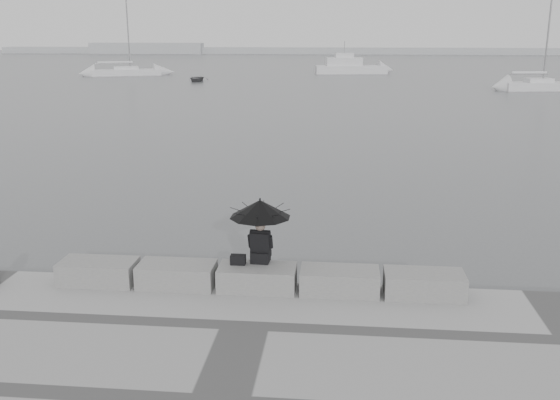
# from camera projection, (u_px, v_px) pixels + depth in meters

# --- Properties ---
(ground) EXTENTS (360.00, 360.00, 0.00)m
(ground) POSITION_uv_depth(u_px,v_px,m) (260.00, 302.00, 13.53)
(ground) COLOR #4C4F52
(ground) RESTS_ON ground
(stone_block_far_left) EXTENTS (1.60, 0.80, 0.50)m
(stone_block_far_left) POSITION_uv_depth(u_px,v_px,m) (99.00, 272.00, 13.23)
(stone_block_far_left) COLOR slate
(stone_block_far_left) RESTS_ON promenade
(stone_block_left) EXTENTS (1.60, 0.80, 0.50)m
(stone_block_left) POSITION_uv_depth(u_px,v_px,m) (177.00, 275.00, 13.06)
(stone_block_left) COLOR slate
(stone_block_left) RESTS_ON promenade
(stone_block_centre) EXTENTS (1.60, 0.80, 0.50)m
(stone_block_centre) POSITION_uv_depth(u_px,v_px,m) (257.00, 278.00, 12.90)
(stone_block_centre) COLOR slate
(stone_block_centre) RESTS_ON promenade
(stone_block_right) EXTENTS (1.60, 0.80, 0.50)m
(stone_block_right) POSITION_uv_depth(u_px,v_px,m) (340.00, 281.00, 12.74)
(stone_block_right) COLOR slate
(stone_block_right) RESTS_ON promenade
(stone_block_far_right) EXTENTS (1.60, 0.80, 0.50)m
(stone_block_far_right) POSITION_uv_depth(u_px,v_px,m) (424.00, 284.00, 12.58)
(stone_block_far_right) COLOR slate
(stone_block_far_right) RESTS_ON promenade
(seated_person) EXTENTS (1.28, 1.28, 1.39)m
(seated_person) POSITION_uv_depth(u_px,v_px,m) (260.00, 215.00, 12.84)
(seated_person) COLOR black
(seated_person) RESTS_ON stone_block_centre
(bag) EXTENTS (0.31, 0.18, 0.20)m
(bag) POSITION_uv_depth(u_px,v_px,m) (238.00, 260.00, 12.95)
(bag) COLOR black
(bag) RESTS_ON stone_block_centre
(distant_landmass) EXTENTS (180.00, 8.00, 2.80)m
(distant_landmass) POSITION_uv_depth(u_px,v_px,m) (306.00, 50.00, 162.48)
(distant_landmass) COLOR #A2A5A8
(distant_landmass) RESTS_ON ground
(sailboat_left) EXTENTS (9.19, 5.78, 12.90)m
(sailboat_left) POSITION_uv_depth(u_px,v_px,m) (126.00, 72.00, 83.00)
(sailboat_left) COLOR silver
(sailboat_left) RESTS_ON ground
(sailboat_right) EXTENTS (7.27, 3.45, 12.90)m
(sailboat_right) POSITION_uv_depth(u_px,v_px,m) (538.00, 85.00, 62.06)
(sailboat_right) COLOR silver
(sailboat_right) RESTS_ON ground
(motor_cruiser) EXTENTS (10.07, 4.05, 4.50)m
(motor_cruiser) POSITION_uv_depth(u_px,v_px,m) (351.00, 67.00, 86.57)
(motor_cruiser) COLOR silver
(motor_cruiser) RESTS_ON ground
(dinghy) EXTENTS (3.56, 1.52, 0.60)m
(dinghy) POSITION_uv_depth(u_px,v_px,m) (197.00, 79.00, 73.44)
(dinghy) COLOR slate
(dinghy) RESTS_ON ground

